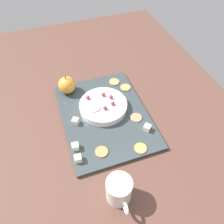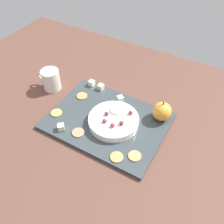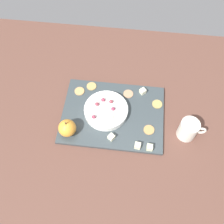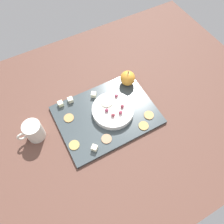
% 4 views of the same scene
% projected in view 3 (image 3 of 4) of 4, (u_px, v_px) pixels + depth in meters
% --- Properties ---
extents(table, '(1.48, 1.02, 0.03)m').
position_uv_depth(table, '(116.00, 120.00, 1.02)').
color(table, brown).
rests_on(table, ground).
extents(platter, '(0.40, 0.30, 0.01)m').
position_uv_depth(platter, '(113.00, 114.00, 1.00)').
color(platter, '#353F42').
rests_on(platter, table).
extents(serving_dish, '(0.17, 0.17, 0.03)m').
position_uv_depth(serving_dish, '(106.00, 110.00, 0.99)').
color(serving_dish, white).
rests_on(serving_dish, platter).
extents(apple_whole, '(0.07, 0.07, 0.07)m').
position_uv_depth(apple_whole, '(67.00, 128.00, 0.93)').
color(apple_whole, gold).
rests_on(apple_whole, platter).
extents(apple_stem, '(0.01, 0.01, 0.01)m').
position_uv_depth(apple_stem, '(66.00, 123.00, 0.90)').
color(apple_stem, brown).
rests_on(apple_stem, apple_whole).
extents(cheese_cube_0, '(0.02, 0.02, 0.02)m').
position_uv_depth(cheese_cube_0, '(138.00, 146.00, 0.92)').
color(cheese_cube_0, '#EBE7C1').
rests_on(cheese_cube_0, platter).
extents(cheese_cube_1, '(0.03, 0.03, 0.02)m').
position_uv_depth(cheese_cube_1, '(111.00, 137.00, 0.94)').
color(cheese_cube_1, '#EEEBC5').
rests_on(cheese_cube_1, platter).
extents(cheese_cube_2, '(0.02, 0.02, 0.02)m').
position_uv_depth(cheese_cube_2, '(150.00, 147.00, 0.92)').
color(cheese_cube_2, '#EFF4BD').
rests_on(cheese_cube_2, platter).
extents(cheese_cube_3, '(0.03, 0.03, 0.02)m').
position_uv_depth(cheese_cube_3, '(143.00, 91.00, 1.04)').
color(cheese_cube_3, '#EEEAC3').
rests_on(cheese_cube_3, platter).
extents(cracker_0, '(0.04, 0.04, 0.00)m').
position_uv_depth(cracker_0, '(80.00, 91.00, 1.05)').
color(cracker_0, tan).
rests_on(cracker_0, platter).
extents(cracker_1, '(0.04, 0.04, 0.00)m').
position_uv_depth(cracker_1, '(149.00, 130.00, 0.96)').
color(cracker_1, tan).
rests_on(cracker_1, platter).
extents(cracker_2, '(0.04, 0.04, 0.00)m').
position_uv_depth(cracker_2, '(157.00, 104.00, 1.02)').
color(cracker_2, tan).
rests_on(cracker_2, platter).
extents(cracker_3, '(0.04, 0.04, 0.00)m').
position_uv_depth(cracker_3, '(128.00, 94.00, 1.04)').
color(cracker_3, tan).
rests_on(cracker_3, platter).
extents(cracker_4, '(0.04, 0.04, 0.00)m').
position_uv_depth(cracker_4, '(92.00, 86.00, 1.06)').
color(cracker_4, tan).
rests_on(cracker_4, platter).
extents(grape_0, '(0.02, 0.01, 0.01)m').
position_uv_depth(grape_0, '(94.00, 117.00, 0.95)').
color(grape_0, '#8D3749').
rests_on(grape_0, serving_dish).
extents(grape_1, '(0.02, 0.01, 0.02)m').
position_uv_depth(grape_1, '(97.00, 104.00, 0.98)').
color(grape_1, brown).
rests_on(grape_1, serving_dish).
extents(grape_2, '(0.02, 0.01, 0.01)m').
position_uv_depth(grape_2, '(113.00, 109.00, 0.97)').
color(grape_2, '#843047').
rests_on(grape_2, serving_dish).
extents(grape_3, '(0.02, 0.01, 0.02)m').
position_uv_depth(grape_3, '(103.00, 100.00, 0.99)').
color(grape_3, '#9A354B').
rests_on(grape_3, serving_dish).
extents(grape_4, '(0.02, 0.01, 0.01)m').
position_uv_depth(grape_4, '(111.00, 102.00, 0.99)').
color(grape_4, brown).
rests_on(grape_4, serving_dish).
extents(apple_slice_0, '(0.05, 0.05, 0.01)m').
position_uv_depth(apple_slice_0, '(107.00, 117.00, 0.96)').
color(apple_slice_0, beige).
rests_on(apple_slice_0, serving_dish).
extents(cup, '(0.10, 0.07, 0.08)m').
position_uv_depth(cup, '(188.00, 129.00, 0.93)').
color(cup, silver).
rests_on(cup, table).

